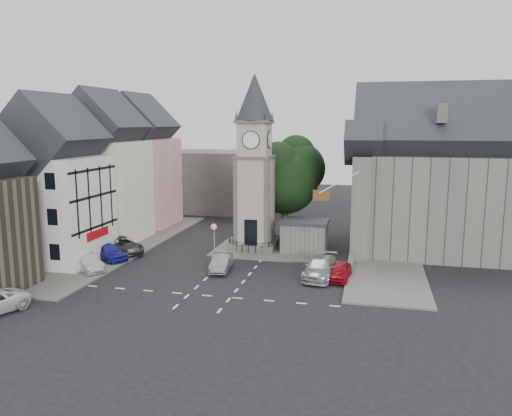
% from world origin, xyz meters
% --- Properties ---
extents(ground, '(120.00, 120.00, 0.00)m').
position_xyz_m(ground, '(0.00, 0.00, 0.00)').
color(ground, black).
rests_on(ground, ground).
extents(pavement_west, '(6.00, 30.00, 0.14)m').
position_xyz_m(pavement_west, '(-12.50, 6.00, 0.07)').
color(pavement_west, '#595651').
rests_on(pavement_west, ground).
extents(pavement_east, '(6.00, 26.00, 0.14)m').
position_xyz_m(pavement_east, '(12.00, 8.00, 0.07)').
color(pavement_east, '#595651').
rests_on(pavement_east, ground).
extents(central_island, '(10.00, 8.00, 0.16)m').
position_xyz_m(central_island, '(1.50, 8.00, 0.08)').
color(central_island, '#595651').
rests_on(central_island, ground).
extents(road_markings, '(20.00, 8.00, 0.01)m').
position_xyz_m(road_markings, '(0.00, -5.50, 0.01)').
color(road_markings, silver).
rests_on(road_markings, ground).
extents(clock_tower, '(4.86, 4.86, 16.25)m').
position_xyz_m(clock_tower, '(0.00, 7.99, 8.12)').
color(clock_tower, '#4C4944').
rests_on(clock_tower, ground).
extents(stone_shelter, '(4.30, 3.30, 3.08)m').
position_xyz_m(stone_shelter, '(4.80, 7.50, 1.55)').
color(stone_shelter, slate).
rests_on(stone_shelter, ground).
extents(town_tree, '(7.20, 7.20, 10.80)m').
position_xyz_m(town_tree, '(2.00, 13.00, 6.97)').
color(town_tree, black).
rests_on(town_tree, ground).
extents(warning_sign_post, '(0.70, 0.19, 2.85)m').
position_xyz_m(warning_sign_post, '(-3.20, 5.43, 2.03)').
color(warning_sign_post, black).
rests_on(warning_sign_post, ground).
extents(terrace_pink, '(8.10, 7.60, 12.80)m').
position_xyz_m(terrace_pink, '(-15.50, 16.00, 6.58)').
color(terrace_pink, '#BA8086').
rests_on(terrace_pink, ground).
extents(terrace_cream, '(8.10, 7.60, 12.80)m').
position_xyz_m(terrace_cream, '(-15.50, 8.00, 6.58)').
color(terrace_cream, beige).
rests_on(terrace_cream, ground).
extents(terrace_tudor, '(8.10, 7.60, 12.00)m').
position_xyz_m(terrace_tudor, '(-15.50, 0.00, 6.19)').
color(terrace_tudor, silver).
rests_on(terrace_tudor, ground).
extents(backdrop_west, '(20.00, 10.00, 8.00)m').
position_xyz_m(backdrop_west, '(-12.00, 28.00, 4.00)').
color(backdrop_west, '#4C4944').
rests_on(backdrop_west, ground).
extents(east_building, '(14.40, 11.40, 12.60)m').
position_xyz_m(east_building, '(15.59, 11.00, 6.26)').
color(east_building, slate).
rests_on(east_building, ground).
extents(east_boundary_wall, '(0.40, 16.00, 0.90)m').
position_xyz_m(east_boundary_wall, '(9.20, 10.00, 0.45)').
color(east_boundary_wall, slate).
rests_on(east_boundary_wall, ground).
extents(flagpole, '(3.68, 0.10, 2.74)m').
position_xyz_m(flagpole, '(8.00, 4.00, 7.00)').
color(flagpole, white).
rests_on(flagpole, ground).
extents(car_west_blue, '(4.80, 3.87, 1.54)m').
position_xyz_m(car_west_blue, '(-11.50, 1.10, 0.77)').
color(car_west_blue, navy).
rests_on(car_west_blue, ground).
extents(car_west_silver, '(4.15, 3.67, 1.36)m').
position_xyz_m(car_west_silver, '(-11.50, -2.09, 0.68)').
color(car_west_silver, '#9B9EA2').
rests_on(car_west_silver, ground).
extents(car_west_grey, '(5.84, 5.10, 1.50)m').
position_xyz_m(car_west_grey, '(-11.50, 3.52, 0.75)').
color(car_west_grey, '#2F2F31').
rests_on(car_west_grey, ground).
extents(car_island_silver, '(1.84, 4.09, 1.30)m').
position_xyz_m(car_island_silver, '(-1.00, 0.50, 0.65)').
color(car_island_silver, gray).
rests_on(car_island_silver, ground).
extents(car_island_east, '(2.58, 5.42, 1.53)m').
position_xyz_m(car_island_east, '(7.00, 0.50, 0.76)').
color(car_island_east, '#9C9EA3').
rests_on(car_island_east, ground).
extents(car_east_red, '(1.86, 3.91, 1.29)m').
position_xyz_m(car_east_red, '(8.50, 0.34, 0.64)').
color(car_east_red, '#9F0817').
rests_on(car_east_red, ground).
extents(pedestrian, '(0.64, 0.50, 1.57)m').
position_xyz_m(pedestrian, '(10.21, 6.51, 0.79)').
color(pedestrian, '#A99A8C').
rests_on(pedestrian, ground).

